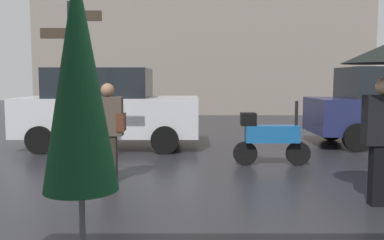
# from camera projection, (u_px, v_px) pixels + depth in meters

# --- Properties ---
(folded_patio_umbrella_far) EXTENTS (0.45, 0.45, 2.30)m
(folded_patio_umbrella_far) POSITION_uv_depth(u_px,v_px,m) (78.00, 91.00, 2.38)
(folded_patio_umbrella_far) COLOR black
(folded_patio_umbrella_far) RESTS_ON ground
(pedestrian_with_umbrella) EXTENTS (1.10, 1.10, 2.09)m
(pedestrian_with_umbrella) POSITION_uv_depth(u_px,v_px,m) (384.00, 76.00, 5.30)
(pedestrian_with_umbrella) COLOR black
(pedestrian_with_umbrella) RESTS_ON ground
(pedestrian_with_bag) EXTENTS (0.49, 0.24, 1.58)m
(pedestrian_with_bag) POSITION_uv_depth(u_px,v_px,m) (108.00, 127.00, 6.56)
(pedestrian_with_bag) COLOR #2A241E
(pedestrian_with_bag) RESTS_ON ground
(parked_scooter) EXTENTS (1.47, 0.32, 1.23)m
(parked_scooter) POSITION_uv_depth(u_px,v_px,m) (268.00, 136.00, 7.93)
(parked_scooter) COLOR black
(parked_scooter) RESTS_ON ground
(parked_car_right) EXTENTS (4.25, 2.05, 1.90)m
(parked_car_right) POSITION_uv_depth(u_px,v_px,m) (106.00, 107.00, 10.06)
(parked_car_right) COLOR silver
(parked_car_right) RESTS_ON ground
(street_signpost) EXTENTS (1.08, 0.08, 2.99)m
(street_signpost) POSITION_uv_depth(u_px,v_px,m) (70.00, 69.00, 7.37)
(street_signpost) COLOR black
(street_signpost) RESTS_ON ground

